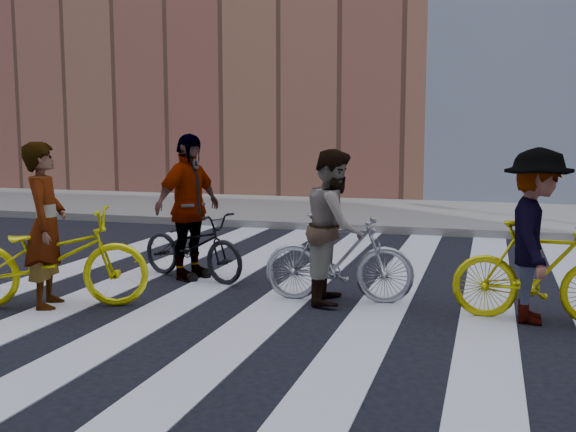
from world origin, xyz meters
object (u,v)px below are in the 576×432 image
at_px(bike_yellow_left, 51,258).
at_px(bike_silver_mid, 339,258).
at_px(rider_left, 46,225).
at_px(rider_mid, 335,226).
at_px(bike_dark_rear, 193,246).
at_px(rider_right, 536,236).
at_px(rider_rear, 188,207).
at_px(bike_yellow_right, 540,272).

distance_m(bike_yellow_left, bike_silver_mid, 3.12).
relative_size(rider_left, rider_mid, 1.05).
height_order(bike_dark_rear, rider_mid, rider_mid).
height_order(bike_dark_rear, rider_left, rider_left).
bearing_deg(rider_right, rider_mid, 85.57).
relative_size(bike_dark_rear, rider_mid, 0.98).
height_order(bike_silver_mid, rider_mid, rider_mid).
bearing_deg(bike_dark_rear, rider_rear, 108.75).
bearing_deg(bike_yellow_right, bike_yellow_left, 101.51).
height_order(bike_yellow_right, bike_dark_rear, bike_yellow_right).
relative_size(rider_mid, rider_right, 0.98).
distance_m(bike_yellow_right, rider_mid, 2.17).
distance_m(bike_yellow_left, bike_dark_rear, 1.92).
bearing_deg(rider_left, bike_yellow_left, -112.37).
height_order(bike_yellow_right, rider_left, rider_left).
bearing_deg(bike_yellow_right, rider_rear, 80.26).
bearing_deg(bike_dark_rear, rider_mid, -88.03).
height_order(rider_left, rider_rear, rider_rear).
distance_m(bike_yellow_right, rider_right, 0.37).
relative_size(bike_dark_rear, rider_right, 0.96).
xyz_separation_m(bike_silver_mid, bike_dark_rear, (-2.05, 0.60, -0.06)).
xyz_separation_m(bike_yellow_right, rider_right, (-0.05, 0.00, 0.36)).
bearing_deg(rider_rear, rider_left, 172.06).
height_order(bike_yellow_left, rider_mid, rider_mid).
height_order(bike_silver_mid, rider_left, rider_left).
bearing_deg(rider_right, bike_yellow_right, -88.78).
relative_size(bike_yellow_left, rider_mid, 1.21).
bearing_deg(bike_yellow_left, rider_right, -101.97).
distance_m(bike_silver_mid, rider_mid, 0.36).
height_order(rider_mid, rider_rear, rider_rear).
distance_m(bike_dark_rear, rider_rear, 0.50).
relative_size(bike_silver_mid, rider_mid, 0.97).
bearing_deg(bike_silver_mid, bike_yellow_left, 105.00).
xyz_separation_m(bike_yellow_left, rider_rear, (0.81, 1.72, 0.39)).
relative_size(bike_yellow_left, rider_rear, 1.10).
bearing_deg(bike_silver_mid, rider_right, -101.70).
xyz_separation_m(bike_dark_rear, rider_mid, (2.00, -0.60, 0.41)).
bearing_deg(rider_rear, bike_dark_rear, -71.25).
distance_m(bike_silver_mid, rider_right, 2.07).
bearing_deg(rider_right, rider_left, 101.51).
bearing_deg(rider_mid, bike_dark_rear, 67.31).
relative_size(bike_yellow_left, bike_yellow_right, 1.22).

